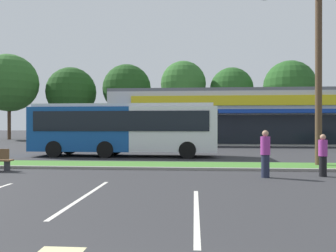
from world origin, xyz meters
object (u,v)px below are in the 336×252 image
car_2 (78,140)px  city_bus (124,128)px  pedestrian_by_pole (323,155)px  pedestrian_near_bench (265,154)px  utility_pole (316,41)px

car_2 → city_bus: bearing=131.2°
car_2 → pedestrian_by_pole: size_ratio=2.91×
pedestrian_by_pole → city_bus: bearing=171.2°
pedestrian_by_pole → pedestrian_near_bench: bearing=-138.4°
city_bus → car_2: city_bus is taller
car_2 → pedestrian_by_pole: 19.45m
pedestrian_by_pole → car_2: bearing=167.9°
utility_pole → pedestrian_by_pole: (-0.73, -2.89, -5.00)m
city_bus → pedestrian_near_bench: bearing=-48.3°
utility_pole → city_bus: (-9.95, 4.86, -4.04)m
city_bus → car_2: 7.53m
pedestrian_near_bench → pedestrian_by_pole: 2.26m
utility_pole → city_bus: 11.79m
car_2 → pedestrian_near_bench: pedestrian_near_bench is taller
city_bus → pedestrian_near_bench: city_bus is taller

